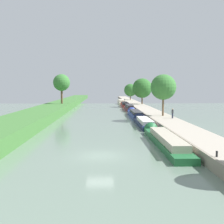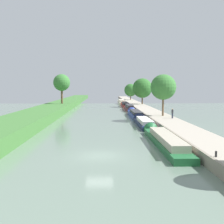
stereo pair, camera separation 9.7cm
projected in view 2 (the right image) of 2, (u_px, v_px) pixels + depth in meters
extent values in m
plane|color=slate|center=(99.00, 156.00, 25.25)|extent=(160.00, 160.00, 0.00)
cube|color=#A89E8E|center=(216.00, 150.00, 25.50)|extent=(4.31, 260.00, 0.99)
cube|color=gray|center=(191.00, 149.00, 25.44)|extent=(0.25, 260.00, 1.04)
cube|color=#1E6033|center=(165.00, 143.00, 29.60)|extent=(2.09, 15.82, 0.63)
cube|color=#B2A893|center=(167.00, 138.00, 28.76)|extent=(1.72, 11.07, 0.67)
cone|color=#1E6033|center=(151.00, 130.00, 38.10)|extent=(1.99, 1.26, 1.99)
cube|color=#141E42|center=(144.00, 124.00, 44.58)|extent=(2.10, 11.62, 0.61)
cube|color=silver|center=(145.00, 121.00, 43.95)|extent=(1.73, 8.13, 0.60)
cone|color=#141E42|center=(139.00, 119.00, 50.99)|extent=(2.00, 1.26, 2.00)
cube|color=#283D93|center=(136.00, 115.00, 58.50)|extent=(2.14, 13.68, 0.75)
cube|color=#333338|center=(136.00, 112.00, 57.76)|extent=(1.76, 9.58, 0.56)
cone|color=#283D93|center=(132.00, 112.00, 65.95)|extent=(2.04, 1.29, 2.04)
cube|color=maroon|center=(129.00, 109.00, 73.96)|extent=(1.82, 12.83, 0.73)
cube|color=#333338|center=(129.00, 106.00, 73.25)|extent=(1.49, 8.98, 0.87)
cone|color=maroon|center=(127.00, 107.00, 80.89)|extent=(1.73, 1.09, 1.73)
cube|color=maroon|center=(125.00, 105.00, 88.78)|extent=(2.02, 12.77, 0.71)
cube|color=#333338|center=(125.00, 103.00, 88.08)|extent=(1.66, 8.94, 0.71)
cone|color=maroon|center=(123.00, 104.00, 95.73)|extent=(1.92, 1.21, 1.92)
cube|color=beige|center=(121.00, 102.00, 104.46)|extent=(2.18, 14.14, 0.76)
cube|color=beige|center=(121.00, 101.00, 103.69)|extent=(1.79, 9.90, 0.70)
cone|color=beige|center=(120.00, 101.00, 112.14)|extent=(2.07, 1.31, 2.07)
cylinder|color=brown|center=(163.00, 105.00, 50.41)|extent=(0.35, 0.35, 3.95)
sphere|color=#387533|center=(163.00, 87.00, 50.12)|extent=(4.61, 4.61, 4.61)
cylinder|color=brown|center=(142.00, 99.00, 85.11)|extent=(0.40, 0.40, 3.23)
sphere|color=#2D6628|center=(142.00, 88.00, 84.81)|extent=(5.98, 5.98, 5.98)
cylinder|color=brown|center=(131.00, 97.00, 113.32)|extent=(0.37, 0.37, 2.54)
sphere|color=#2D6628|center=(131.00, 90.00, 113.08)|extent=(5.14, 5.14, 5.14)
cylinder|color=brown|center=(62.00, 95.00, 74.98)|extent=(0.53, 0.53, 4.43)
sphere|color=#387533|center=(62.00, 83.00, 74.67)|extent=(4.50, 4.50, 4.50)
cylinder|color=#282D42|center=(172.00, 116.00, 46.57)|extent=(0.26, 0.26, 0.82)
cylinder|color=#333338|center=(172.00, 112.00, 46.50)|extent=(0.34, 0.34, 0.62)
sphere|color=tan|center=(173.00, 109.00, 46.46)|extent=(0.22, 0.22, 0.22)
cylinder|color=black|center=(216.00, 154.00, 20.84)|extent=(0.16, 0.16, 0.45)
cylinder|color=black|center=(125.00, 99.00, 111.99)|extent=(0.16, 0.16, 0.45)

